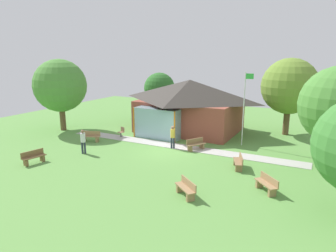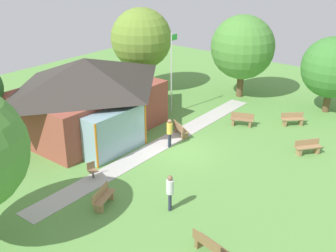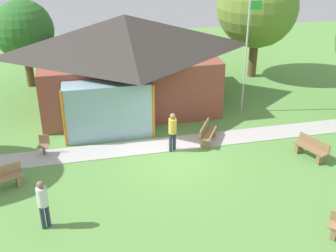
{
  "view_description": "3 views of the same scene",
  "coord_description": "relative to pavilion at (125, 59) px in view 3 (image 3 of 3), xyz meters",
  "views": [
    {
      "loc": [
        9.97,
        -18.82,
        6.91
      ],
      "look_at": [
        -0.76,
        1.36,
        1.47
      ],
      "focal_mm": 32.47,
      "sensor_mm": 36.0,
      "label": 1
    },
    {
      "loc": [
        -17.7,
        -13.5,
        10.99
      ],
      "look_at": [
        0.72,
        1.22,
        0.93
      ],
      "focal_mm": 45.65,
      "sensor_mm": 36.0,
      "label": 2
    },
    {
      "loc": [
        -3.45,
        -15.04,
        9.02
      ],
      "look_at": [
        -0.04,
        1.05,
        0.96
      ],
      "focal_mm": 46.01,
      "sensor_mm": 36.0,
      "label": 3
    }
  ],
  "objects": [
    {
      "name": "ground_plane",
      "position": [
        1.19,
        -6.12,
        -2.43
      ],
      "size": [
        44.0,
        44.0,
        0.0
      ],
      "primitive_type": "plane",
      "color": "#609947"
    },
    {
      "name": "pavilion",
      "position": [
        0.0,
        0.0,
        0.0
      ],
      "size": [
        9.57,
        7.99,
        4.67
      ],
      "color": "brown",
      "rests_on": "ground_plane"
    },
    {
      "name": "footpath",
      "position": [
        1.19,
        -4.96,
        -2.42
      ],
      "size": [
        19.1,
        1.62,
        0.03
      ],
      "primitive_type": "cube",
      "rotation": [
        0.0,
        0.0,
        0.02
      ],
      "color": "#BCB7B2",
      "rests_on": "ground_plane"
    },
    {
      "name": "flagpole",
      "position": [
        5.62,
        -2.25,
        0.69
      ],
      "size": [
        0.64,
        0.08,
        5.67
      ],
      "color": "silver",
      "rests_on": "ground_plane"
    },
    {
      "name": "bench_rear_near_path",
      "position": [
        2.91,
        -5.08,
        -2.03
      ],
      "size": [
        1.13,
        1.52,
        0.84
      ],
      "rotation": [
        0.0,
        0.0,
        4.19
      ],
      "color": "olive",
      "rests_on": "ground_plane"
    },
    {
      "name": "bench_mid_right",
      "position": [
        6.71,
        -7.26,
        -2.03
      ],
      "size": [
        0.96,
        1.56,
        0.84
      ],
      "rotation": [
        0.0,
        0.0,
        1.95
      ],
      "color": "olive",
      "rests_on": "ground_plane"
    },
    {
      "name": "bench_mid_left",
      "position": [
        -5.44,
        -7.0,
        -2.03
      ],
      "size": [
        1.56,
        0.92,
        0.84
      ],
      "rotation": [
        0.0,
        0.0,
        3.49
      ],
      "color": "#9E7A51",
      "rests_on": "ground_plane"
    },
    {
      "name": "patio_chair_west",
      "position": [
        -4.06,
        -4.75,
        -2.02
      ],
      "size": [
        0.54,
        0.54,
        0.86
      ],
      "rotation": [
        0.0,
        0.0,
        2.89
      ],
      "color": "#8C6B4C",
      "rests_on": "ground_plane"
    },
    {
      "name": "visitor_on_path",
      "position": [
        1.24,
        -5.54,
        -1.41
      ],
      "size": [
        0.34,
        0.34,
        1.74
      ],
      "rotation": [
        0.0,
        0.0,
        0.33
      ],
      "color": "#2D3347",
      "rests_on": "ground_plane"
    },
    {
      "name": "visitor_strolling_lawn",
      "position": [
        -3.8,
        -9.57,
        -1.41
      ],
      "size": [
        0.34,
        0.34,
        1.74
      ],
      "rotation": [
        0.0,
        0.0,
        3.73
      ],
      "color": "#2D3347",
      "rests_on": "ground_plane"
    },
    {
      "name": "tree_behind_pavilion_left",
      "position": [
        -5.2,
        3.84,
        0.83
      ],
      "size": [
        3.36,
        3.36,
        4.97
      ],
      "color": "brown",
      "rests_on": "ground_plane"
    },
    {
      "name": "tree_behind_pavilion_right",
      "position": [
        8.14,
        2.76,
        1.79
      ],
      "size": [
        4.75,
        4.75,
        6.62
      ],
      "color": "brown",
      "rests_on": "ground_plane"
    }
  ]
}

